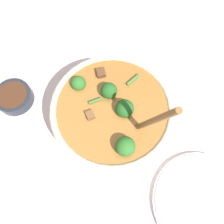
# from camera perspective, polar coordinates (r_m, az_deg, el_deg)

# --- Properties ---
(ground_plane) EXTENTS (4.00, 4.00, 0.00)m
(ground_plane) POSITION_cam_1_polar(r_m,az_deg,el_deg) (0.61, 0.00, -2.15)
(ground_plane) COLOR silver
(stew_bowl) EXTENTS (0.30, 0.30, 0.28)m
(stew_bowl) POSITION_cam_1_polar(r_m,az_deg,el_deg) (0.55, 0.02, -0.25)
(stew_bowl) COLOR beige
(stew_bowl) RESTS_ON ground_plane
(condiment_bowl) EXTENTS (0.10, 0.10, 0.03)m
(condiment_bowl) POSITION_cam_1_polar(r_m,az_deg,el_deg) (0.67, -24.18, 3.77)
(condiment_bowl) COLOR #232833
(condiment_bowl) RESTS_ON ground_plane
(empty_plate) EXTENTS (0.24, 0.24, 0.02)m
(empty_plate) POSITION_cam_1_polar(r_m,az_deg,el_deg) (0.60, 22.65, -21.08)
(empty_plate) COLOR white
(empty_plate) RESTS_ON ground_plane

